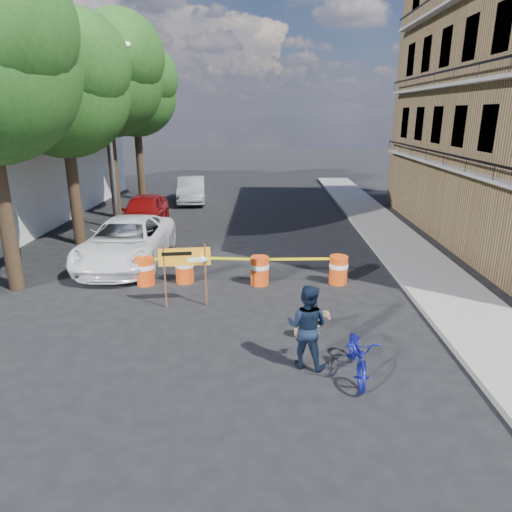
{
  "coord_description": "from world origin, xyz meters",
  "views": [
    {
      "loc": [
        0.77,
        -10.89,
        5.13
      ],
      "look_at": [
        0.53,
        1.3,
        1.3
      ],
      "focal_mm": 32.0,
      "sensor_mm": 36.0,
      "label": 1
    }
  ],
  "objects_px": {
    "pedestrian": "(307,326)",
    "suv_white": "(126,242)",
    "barrel_far_right": "(338,269)",
    "sedan_red": "(144,211)",
    "dog": "(312,324)",
    "bicycle": "(360,334)",
    "barrel_far_left": "(145,270)",
    "barrel_mid_left": "(185,268)",
    "detour_sign": "(191,261)",
    "barrel_mid_right": "(260,270)",
    "sedan_silver": "(191,190)"
  },
  "relations": [
    {
      "from": "barrel_far_right",
      "to": "sedan_red",
      "type": "height_order",
      "value": "sedan_red"
    },
    {
      "from": "barrel_mid_right",
      "to": "sedan_silver",
      "type": "relative_size",
      "value": 0.2
    },
    {
      "from": "dog",
      "to": "bicycle",
      "type": "bearing_deg",
      "value": -172.37
    },
    {
      "from": "barrel_far_right",
      "to": "detour_sign",
      "type": "bearing_deg",
      "value": -156.49
    },
    {
      "from": "pedestrian",
      "to": "suv_white",
      "type": "height_order",
      "value": "pedestrian"
    },
    {
      "from": "barrel_far_left",
      "to": "barrel_mid_left",
      "type": "height_order",
      "value": "same"
    },
    {
      "from": "bicycle",
      "to": "barrel_mid_right",
      "type": "bearing_deg",
      "value": 113.92
    },
    {
      "from": "barrel_mid_right",
      "to": "dog",
      "type": "height_order",
      "value": "barrel_mid_right"
    },
    {
      "from": "barrel_mid_left",
      "to": "suv_white",
      "type": "bearing_deg",
      "value": 140.91
    },
    {
      "from": "dog",
      "to": "sedan_red",
      "type": "bearing_deg",
      "value": 14.0
    },
    {
      "from": "sedan_red",
      "to": "barrel_mid_left",
      "type": "bearing_deg",
      "value": -70.1
    },
    {
      "from": "dog",
      "to": "sedan_silver",
      "type": "distance_m",
      "value": 18.19
    },
    {
      "from": "barrel_far_right",
      "to": "bicycle",
      "type": "bearing_deg",
      "value": -94.45
    },
    {
      "from": "barrel_far_left",
      "to": "detour_sign",
      "type": "distance_m",
      "value": 2.54
    },
    {
      "from": "barrel_mid_left",
      "to": "pedestrian",
      "type": "distance_m",
      "value": 6.01
    },
    {
      "from": "barrel_mid_left",
      "to": "sedan_red",
      "type": "height_order",
      "value": "sedan_red"
    },
    {
      "from": "barrel_far_right",
      "to": "sedan_red",
      "type": "relative_size",
      "value": 0.2
    },
    {
      "from": "barrel_mid_right",
      "to": "sedan_silver",
      "type": "height_order",
      "value": "sedan_silver"
    },
    {
      "from": "barrel_mid_left",
      "to": "detour_sign",
      "type": "xyz_separation_m",
      "value": [
        0.54,
        -1.89,
        0.84
      ]
    },
    {
      "from": "bicycle",
      "to": "sedan_red",
      "type": "relative_size",
      "value": 0.41
    },
    {
      "from": "barrel_far_right",
      "to": "detour_sign",
      "type": "distance_m",
      "value": 4.75
    },
    {
      "from": "suv_white",
      "to": "bicycle",
      "type": "bearing_deg",
      "value": -47.04
    },
    {
      "from": "barrel_mid_right",
      "to": "barrel_far_right",
      "type": "distance_m",
      "value": 2.46
    },
    {
      "from": "pedestrian",
      "to": "bicycle",
      "type": "xyz_separation_m",
      "value": [
        1.02,
        -0.33,
        0.01
      ]
    },
    {
      "from": "bicycle",
      "to": "suv_white",
      "type": "bearing_deg",
      "value": 135.44
    },
    {
      "from": "barrel_far_left",
      "to": "barrel_mid_left",
      "type": "bearing_deg",
      "value": 11.06
    },
    {
      "from": "bicycle",
      "to": "sedan_silver",
      "type": "height_order",
      "value": "bicycle"
    },
    {
      "from": "barrel_far_left",
      "to": "dog",
      "type": "distance_m",
      "value": 5.92
    },
    {
      "from": "dog",
      "to": "suv_white",
      "type": "relative_size",
      "value": 0.14
    },
    {
      "from": "barrel_mid_right",
      "to": "sedan_red",
      "type": "xyz_separation_m",
      "value": [
        -5.43,
        7.29,
        0.3
      ]
    },
    {
      "from": "barrel_far_right",
      "to": "pedestrian",
      "type": "relative_size",
      "value": 0.49
    },
    {
      "from": "barrel_far_right",
      "to": "sedan_red",
      "type": "bearing_deg",
      "value": 137.72
    },
    {
      "from": "barrel_mid_left",
      "to": "sedan_red",
      "type": "distance_m",
      "value": 7.78
    },
    {
      "from": "suv_white",
      "to": "barrel_mid_left",
      "type": "bearing_deg",
      "value": -39.46
    },
    {
      "from": "barrel_far_right",
      "to": "suv_white",
      "type": "height_order",
      "value": "suv_white"
    },
    {
      "from": "barrel_far_left",
      "to": "bicycle",
      "type": "bearing_deg",
      "value": -41.95
    },
    {
      "from": "barrel_far_right",
      "to": "suv_white",
      "type": "distance_m",
      "value": 7.47
    },
    {
      "from": "barrel_mid_right",
      "to": "barrel_far_right",
      "type": "xyz_separation_m",
      "value": [
        2.46,
        0.12,
        0.0
      ]
    },
    {
      "from": "barrel_mid_right",
      "to": "suv_white",
      "type": "relative_size",
      "value": 0.16
    },
    {
      "from": "pedestrian",
      "to": "dog",
      "type": "distance_m",
      "value": 1.43
    },
    {
      "from": "pedestrian",
      "to": "sedan_silver",
      "type": "xyz_separation_m",
      "value": [
        -5.31,
        18.6,
        -0.17
      ]
    },
    {
      "from": "detour_sign",
      "to": "sedan_red",
      "type": "distance_m",
      "value": 9.74
    },
    {
      "from": "barrel_mid_right",
      "to": "pedestrian",
      "type": "xyz_separation_m",
      "value": [
        1.03,
        -4.79,
        0.44
      ]
    },
    {
      "from": "detour_sign",
      "to": "bicycle",
      "type": "bearing_deg",
      "value": -49.27
    },
    {
      "from": "bicycle",
      "to": "suv_white",
      "type": "distance_m",
      "value": 9.9
    },
    {
      "from": "detour_sign",
      "to": "dog",
      "type": "height_order",
      "value": "detour_sign"
    },
    {
      "from": "barrel_far_left",
      "to": "pedestrian",
      "type": "relative_size",
      "value": 0.49
    },
    {
      "from": "barrel_mid_left",
      "to": "barrel_mid_right",
      "type": "distance_m",
      "value": 2.37
    },
    {
      "from": "barrel_mid_left",
      "to": "sedan_silver",
      "type": "height_order",
      "value": "sedan_silver"
    },
    {
      "from": "detour_sign",
      "to": "dog",
      "type": "distance_m",
      "value": 3.7
    }
  ]
}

